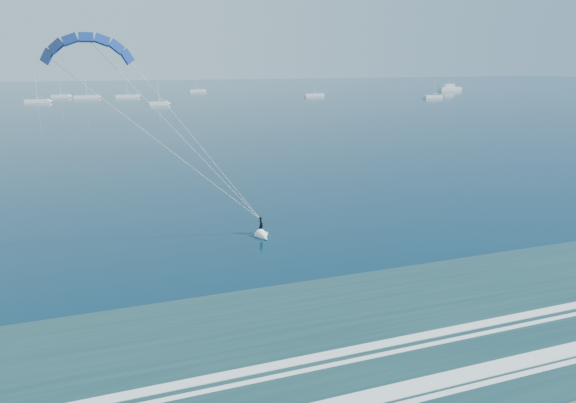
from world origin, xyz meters
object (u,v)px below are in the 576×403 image
Objects in this scene: sailboat_3 at (159,103)px; sailboat_8 at (61,96)px; sailboat_4 at (197,91)px; sailboat_6 at (433,97)px; sailboat_5 at (314,95)px; sailboat_7 at (87,97)px; kitesurfer_rig at (179,135)px; motor_yacht at (450,88)px; sailboat_1 at (37,101)px; sailboat_2 at (127,96)px.

sailboat_3 is 66.14m from sailboat_8.
sailboat_6 is at bearing -41.85° from sailboat_4.
sailboat_4 is 0.90× the size of sailboat_5.
sailboat_5 is at bearing 19.86° from sailboat_3.
sailboat_7 is at bearing -35.20° from sailboat_8.
sailboat_5 is (85.56, 178.87, -8.97)m from kitesurfer_rig.
kitesurfer_rig reaches higher than sailboat_6.
sailboat_8 is (-36.60, 55.09, 0.01)m from sailboat_3.
sailboat_8 is (-23.16, 207.91, -8.97)m from kitesurfer_rig.
sailboat_5 is 112.53m from sailboat_8.
sailboat_6 is (-42.93, -46.66, -0.73)m from motor_yacht.
sailboat_1 reaches higher than sailboat_8.
sailboat_2 is at bearing 88.73° from kitesurfer_rig.
sailboat_7 is (-142.60, 49.17, -0.01)m from sailboat_6.
sailboat_6 is at bearing -20.60° from sailboat_2.
sailboat_6 reaches higher than sailboat_4.
kitesurfer_rig is at bearing -80.61° from sailboat_1.
sailboat_6 is at bearing -132.61° from motor_yacht.
sailboat_2 reaches higher than sailboat_3.
sailboat_6 is (125.79, -47.29, -0.01)m from sailboat_2.
sailboat_7 reaches higher than sailboat_6.
sailboat_4 is 0.94× the size of sailboat_7.
sailboat_4 is 0.97× the size of sailboat_6.
motor_yacht is 63.41m from sailboat_6.
sailboat_2 reaches higher than sailboat_5.
sailboat_5 is at bearing -13.56° from sailboat_2.
sailboat_1 is 1.04× the size of sailboat_7.
sailboat_8 is at bearing 159.69° from sailboat_6.
sailboat_2 is 1.17× the size of sailboat_8.
sailboat_4 is at bearing 165.89° from motor_yacht.
motor_yacht is 89.61m from sailboat_5.
sailboat_8 is at bearing -160.20° from sailboat_4.
sailboat_1 is 51.04m from sailboat_3.
sailboat_8 is at bearing 123.60° from sailboat_3.
sailboat_2 reaches higher than motor_yacht.
sailboat_7 reaches higher than sailboat_8.
kitesurfer_rig reaches higher than sailboat_8.
sailboat_2 is 1.32× the size of sailboat_3.
sailboat_7 reaches higher than motor_yacht.
sailboat_8 is (-10.76, 7.59, 0.01)m from sailboat_7.
sailboat_3 is at bearing -61.46° from sailboat_7.
sailboat_6 is at bearing -19.02° from sailboat_7.
sailboat_8 is at bearing 161.04° from sailboat_2.
sailboat_8 is at bearing 144.80° from sailboat_7.
motor_yacht is 1.11× the size of sailboat_6.
kitesurfer_rig is 1.44× the size of sailboat_2.
sailboat_2 reaches higher than sailboat_7.
sailboat_8 reaches higher than motor_yacht.
sailboat_2 is 46.50m from sailboat_3.
kitesurfer_rig is 1.45× the size of motor_yacht.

